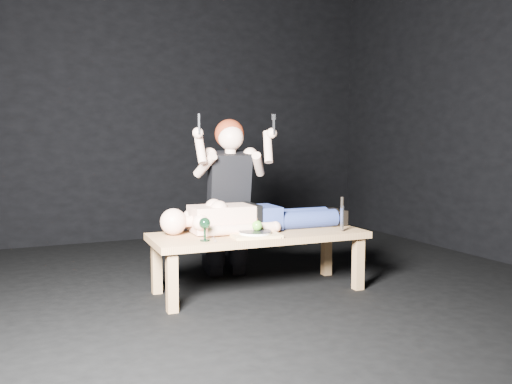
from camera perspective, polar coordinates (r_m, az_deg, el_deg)
ground at (r=4.12m, az=-0.09°, el=-10.47°), size 5.00×5.00×0.00m
back_wall at (r=6.34m, az=-9.45°, el=8.73°), size 5.00×0.00×5.00m
table at (r=4.05m, az=0.29°, el=-7.48°), size 1.62×0.65×0.45m
lying_man at (r=4.11m, az=0.22°, el=-2.34°), size 1.51×0.50×0.25m
kneeling_woman at (r=4.44m, az=-3.11°, el=-0.47°), size 0.82×0.90×1.35m
serving_tray at (r=3.83m, az=-0.09°, el=-4.63°), size 0.37×0.29×0.02m
plate at (r=3.82m, az=-0.09°, el=-4.35°), size 0.26×0.26×0.02m
apple at (r=3.83m, az=0.12°, el=-3.63°), size 0.07×0.07×0.07m
goblet at (r=3.67m, az=-5.50°, el=-3.98°), size 0.08×0.08×0.16m
fork_flat at (r=3.71m, az=-4.49°, el=-5.08°), size 0.05×0.17×0.01m
knife_flat at (r=3.84m, az=2.28°, el=-4.72°), size 0.02×0.17×0.01m
spoon_flat at (r=3.89m, az=1.12°, el=-4.57°), size 0.15×0.11×0.01m
carving_knife at (r=4.09m, az=9.19°, el=-2.35°), size 0.03×0.04×0.26m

